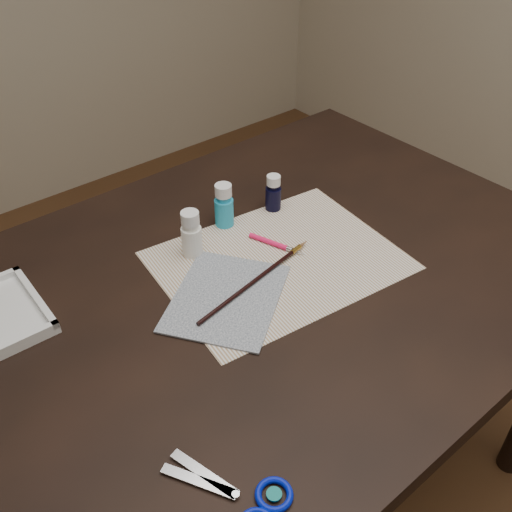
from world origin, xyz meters
TOP-DOWN VIEW (x-y plane):
  - ground at (0.00, 0.00)m, footprint 3.50×3.50m
  - table at (0.00, 0.00)m, footprint 1.30×0.90m
  - paper at (0.06, 0.01)m, footprint 0.49×0.40m
  - canvas at (-0.08, -0.01)m, footprint 0.29×0.28m
  - paint_bottle_white at (-0.05, 0.13)m, footprint 0.05×0.05m
  - paint_bottle_cyan at (0.06, 0.17)m, footprint 0.05×0.05m
  - paint_bottle_navy at (0.18, 0.15)m, footprint 0.04×0.04m
  - paintbrush at (-0.01, -0.01)m, footprint 0.31×0.06m
  - craft_knife at (0.09, 0.04)m, footprint 0.05×0.12m
  - scissors at (-0.31, -0.31)m, footprint 0.18×0.22m

SIDE VIEW (x-z plane):
  - ground at x=0.00m, z-range -0.02..0.00m
  - table at x=0.00m, z-range 0.00..0.75m
  - paper at x=0.06m, z-range 0.75..0.75m
  - canvas at x=-0.08m, z-range 0.75..0.76m
  - scissors at x=-0.31m, z-range 0.75..0.76m
  - craft_knife at x=0.09m, z-range 0.75..0.76m
  - paintbrush at x=-0.01m, z-range 0.76..0.76m
  - paint_bottle_navy at x=0.18m, z-range 0.75..0.83m
  - paint_bottle_cyan at x=0.06m, z-range 0.75..0.85m
  - paint_bottle_white at x=-0.05m, z-range 0.75..0.85m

